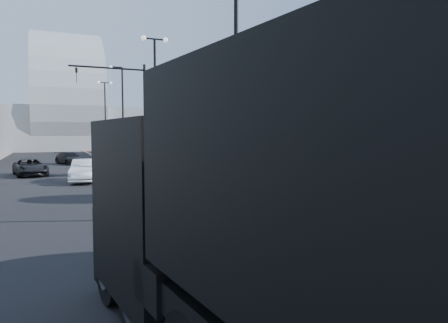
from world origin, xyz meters
name	(u,v)px	position (x,y,z in m)	size (l,w,h in m)	color
sidewalk	(141,162)	(3.50, 40.00, 0.06)	(7.00, 140.00, 0.12)	#4C2D23
concrete_strip	(166,161)	(6.20, 40.00, 0.07)	(2.40, 140.00, 0.13)	slate
curb	(108,163)	(0.00, 40.00, 0.07)	(0.30, 140.00, 0.14)	gray
dump_truck	(326,275)	(-3.08, -0.03, 1.65)	(4.43, 14.24, 3.92)	black
white_sedan	(85,171)	(-3.55, 24.39, 0.74)	(1.56, 4.48, 1.48)	white
dark_car_mid	(30,167)	(-7.00, 30.12, 0.64)	(2.11, 4.58, 1.27)	black
dark_car_far	(69,158)	(-3.73, 40.96, 0.62)	(1.75, 4.30, 1.25)	black
pedestrian	(233,164)	(6.77, 23.43, 0.92)	(0.67, 0.44, 1.83)	black
streetlight_1	(233,102)	(0.49, 10.00, 4.34)	(1.44, 0.56, 9.21)	black
streetlight_2	(155,108)	(0.60, 22.00, 4.82)	(1.72, 0.56, 9.28)	black
streetlight_3	(122,121)	(0.49, 34.00, 4.34)	(1.44, 0.56, 9.21)	black
streetlight_4	(105,119)	(0.60, 46.00, 4.82)	(1.72, 0.56, 9.28)	black
traffic_mast	(132,107)	(-0.30, 25.00, 4.98)	(5.09, 0.20, 8.00)	black
tree_0	(380,120)	(1.65, 4.02, 3.50)	(2.80, 2.80, 4.91)	#382619
tree_1	(211,132)	(1.65, 15.02, 3.25)	(2.87, 2.87, 4.69)	#382619
tree_2	(153,130)	(1.65, 27.02, 3.46)	(2.28, 2.21, 4.58)	#382619
tree_3	(125,130)	(1.65, 39.02, 3.55)	(2.44, 2.40, 4.76)	#382619
convention_center	(67,119)	(-2.00, 85.00, 6.00)	(50.00, 30.00, 50.00)	#ABB1B6
commercial_block_ne	(213,128)	(16.00, 50.00, 4.00)	(12.00, 22.00, 8.00)	#615C57
commercial_block_e	(385,129)	(18.00, 20.00, 3.50)	(10.00, 16.00, 7.00)	#645F5A
utility_cover_1	(307,221)	(2.40, 8.00, 0.13)	(0.50, 0.50, 0.02)	black
utility_cover_2	(198,185)	(2.40, 19.00, 0.13)	(0.50, 0.50, 0.02)	black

